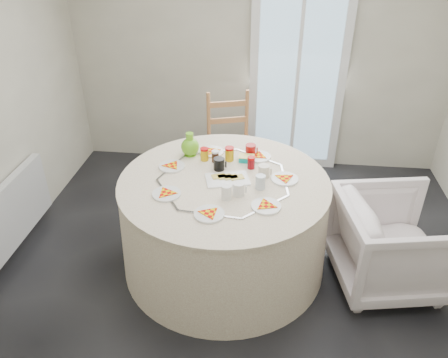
# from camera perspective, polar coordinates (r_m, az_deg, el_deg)

# --- Properties ---
(floor) EXTENTS (4.00, 4.00, 0.00)m
(floor) POSITION_cam_1_polar(r_m,az_deg,el_deg) (3.58, 2.54, -12.93)
(floor) COLOR black
(floor) RESTS_ON ground
(wall_back) EXTENTS (4.00, 0.02, 2.60)m
(wall_back) POSITION_cam_1_polar(r_m,az_deg,el_deg) (4.72, 4.77, 16.53)
(wall_back) COLOR #BCB5A3
(wall_back) RESTS_ON floor
(glass_door) EXTENTS (1.00, 0.08, 2.10)m
(glass_door) POSITION_cam_1_polar(r_m,az_deg,el_deg) (4.75, 9.57, 13.15)
(glass_door) COLOR silver
(glass_door) RESTS_ON floor
(radiator) EXTENTS (0.07, 1.00, 0.55)m
(radiator) POSITION_cam_1_polar(r_m,az_deg,el_deg) (4.05, -25.67, -3.71)
(radiator) COLOR silver
(radiator) RESTS_ON floor
(table) EXTENTS (1.64, 1.64, 0.83)m
(table) POSITION_cam_1_polar(r_m,az_deg,el_deg) (3.51, 0.00, -5.94)
(table) COLOR white
(table) RESTS_ON floor
(wooden_chair) EXTENTS (0.56, 0.55, 1.03)m
(wooden_chair) POSITION_cam_1_polar(r_m,az_deg,el_deg) (4.40, 0.94, 3.89)
(wooden_chair) COLOR tan
(wooden_chair) RESTS_ON floor
(armchair) EXTENTS (0.87, 0.91, 0.81)m
(armchair) POSITION_cam_1_polar(r_m,az_deg,el_deg) (3.56, 21.15, -7.52)
(armchair) COLOR silver
(armchair) RESTS_ON floor
(place_settings) EXTENTS (1.46, 1.46, 0.02)m
(place_settings) POSITION_cam_1_polar(r_m,az_deg,el_deg) (3.28, -0.00, -0.45)
(place_settings) COLOR silver
(place_settings) RESTS_ON table
(jar_cluster) EXTENTS (0.46, 0.28, 0.13)m
(jar_cluster) POSITION_cam_1_polar(r_m,az_deg,el_deg) (3.47, 0.30, 2.41)
(jar_cluster) COLOR brown
(jar_cluster) RESTS_ON table
(butter_tub) EXTENTS (0.13, 0.09, 0.05)m
(butter_tub) POSITION_cam_1_polar(r_m,az_deg,el_deg) (3.53, 2.95, 2.27)
(butter_tub) COLOR #04A2A0
(butter_tub) RESTS_ON table
(green_pitcher) EXTENTS (0.20, 0.20, 0.19)m
(green_pitcher) POSITION_cam_1_polar(r_m,az_deg,el_deg) (3.59, -4.45, 4.27)
(green_pitcher) COLOR #64BB1E
(green_pitcher) RESTS_ON table
(cheese_platter) EXTENTS (0.36, 0.28, 0.04)m
(cheese_platter) POSITION_cam_1_polar(r_m,az_deg,el_deg) (3.28, 0.45, -0.41)
(cheese_platter) COLOR white
(cheese_platter) RESTS_ON table
(mugs_glasses) EXTENTS (0.80, 0.80, 0.12)m
(mugs_glasses) POSITION_cam_1_polar(r_m,az_deg,el_deg) (3.28, 2.21, 0.34)
(mugs_glasses) COLOR gray
(mugs_glasses) RESTS_ON table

